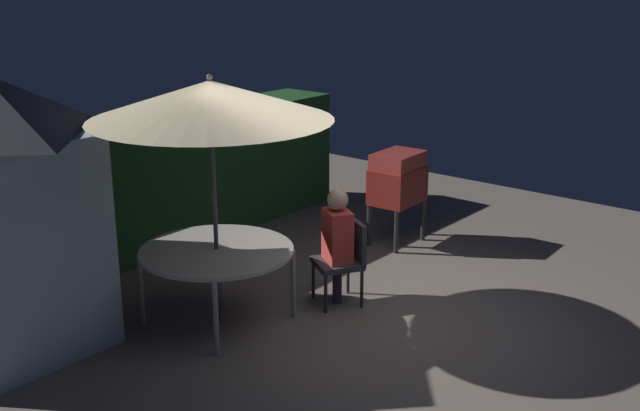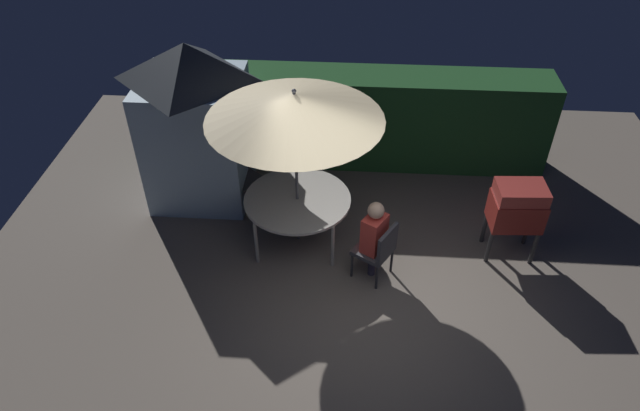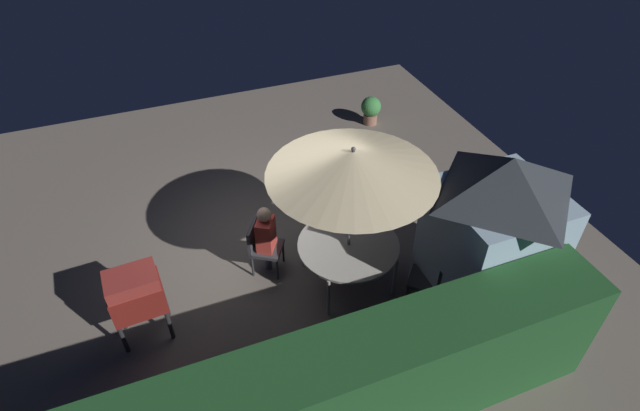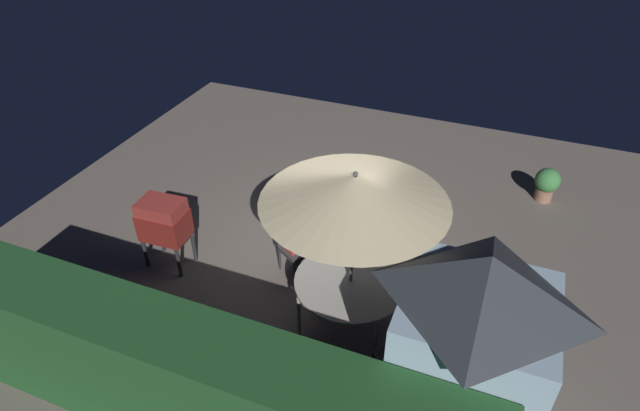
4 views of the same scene
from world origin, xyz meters
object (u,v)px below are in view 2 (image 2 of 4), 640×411
object	(u,v)px
bbq_grill	(517,207)
person_in_red	(374,232)
chair_far_side	(243,174)
patio_table	(297,201)
patio_umbrella	(294,107)
garden_shed	(196,122)
chair_near_shed	(379,249)

from	to	relation	value
bbq_grill	person_in_red	distance (m)	2.05
chair_far_side	person_in_red	size ratio (longest dim) A/B	0.71
patio_table	patio_umbrella	bearing A→B (deg)	90.00
chair_far_side	person_in_red	xyz separation A→B (m)	(2.04, -1.52, 0.26)
patio_table	bbq_grill	distance (m)	3.06
patio_umbrella	patio_table	bearing A→B (deg)	-90.00
patio_table	chair_far_side	distance (m)	1.30
person_in_red	patio_umbrella	bearing A→B (deg)	148.54
patio_table	patio_umbrella	xyz separation A→B (m)	(0.00, 0.00, 1.52)
garden_shed	bbq_grill	bearing A→B (deg)	-13.78
patio_table	chair_near_shed	xyz separation A→B (m)	(1.16, -0.71, -0.20)
person_in_red	chair_far_side	bearing A→B (deg)	143.28
bbq_grill	chair_far_side	bearing A→B (deg)	166.69
garden_shed	chair_near_shed	world-z (taller)	garden_shed
person_in_red	chair_near_shed	bearing A→B (deg)	-31.46
bbq_grill	patio_table	bearing A→B (deg)	178.29
patio_umbrella	chair_near_shed	distance (m)	2.19
garden_shed	patio_umbrella	size ratio (longest dim) A/B	1.04
bbq_grill	person_in_red	size ratio (longest dim) A/B	0.95
patio_table	chair_far_side	size ratio (longest dim) A/B	1.70
patio_table	patio_umbrella	size ratio (longest dim) A/B	0.62
patio_umbrella	person_in_red	xyz separation A→B (m)	(1.09, -0.67, -1.46)
patio_table	chair_far_side	xyz separation A→B (m)	(-0.95, 0.86, -0.20)
patio_umbrella	person_in_red	size ratio (longest dim) A/B	1.98
garden_shed	patio_table	distance (m)	2.05
garden_shed	chair_far_side	xyz separation A→B (m)	(0.70, -0.21, -0.80)
patio_umbrella	chair_far_side	bearing A→B (deg)	138.04
patio_umbrella	garden_shed	bearing A→B (deg)	147.21
patio_table	person_in_red	bearing A→B (deg)	-31.46
patio_umbrella	chair_near_shed	bearing A→B (deg)	-31.46
chair_far_side	person_in_red	world-z (taller)	person_in_red
patio_table	bbq_grill	xyz separation A→B (m)	(3.05, -0.09, 0.13)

